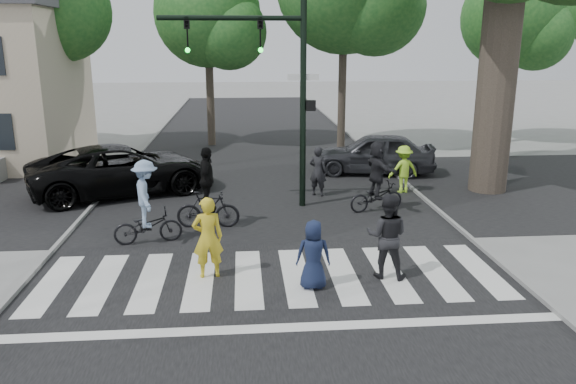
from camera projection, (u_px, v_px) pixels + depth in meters
name	position (u px, v px, depth m)	size (l,w,h in m)	color
ground	(275.00, 298.00, 10.81)	(120.00, 120.00, 0.00)	gray
road_stem	(264.00, 219.00, 15.62)	(10.00, 70.00, 0.01)	black
road_cross	(260.00, 191.00, 18.51)	(70.00, 10.00, 0.01)	black
curb_left	(78.00, 222.00, 15.20)	(0.10, 70.00, 0.10)	gray
curb_right	(441.00, 213.00, 16.01)	(0.10, 70.00, 0.10)	gray
crosswalk	(273.00, 283.00, 11.44)	(10.00, 3.85, 0.01)	silver
traffic_signal	(273.00, 74.00, 15.79)	(4.45, 0.29, 6.00)	black
bg_tree_2	(213.00, 18.00, 25.16)	(5.04, 4.80, 8.40)	brown
bg_tree_4	(518.00, 22.00, 25.85)	(4.83, 4.60, 8.15)	brown
pedestrian_woman	(208.00, 238.00, 11.56)	(0.63, 0.42, 1.73)	gold
pedestrian_child	(313.00, 255.00, 11.07)	(0.69, 0.45, 1.41)	#17203E
pedestrian_adult	(387.00, 236.00, 11.56)	(0.88, 0.68, 1.81)	black
cyclist_left	(147.00, 208.00, 13.53)	(1.71, 1.16, 2.07)	black
cyclist_mid	(208.00, 195.00, 14.67)	(1.68, 1.03, 2.16)	black
cyclist_right	(377.00, 180.00, 16.10)	(1.72, 1.60, 2.07)	black
car_suv	(122.00, 169.00, 18.02)	(2.66, 5.76, 1.60)	black
car_grey	(374.00, 153.00, 20.82)	(1.80, 4.47, 1.52)	#2D2E32
bystander_hivis	(403.00, 169.00, 18.17)	(1.00, 0.57, 1.55)	#AEED31
bystander_dark	(318.00, 171.00, 17.76)	(0.59, 0.38, 1.61)	black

